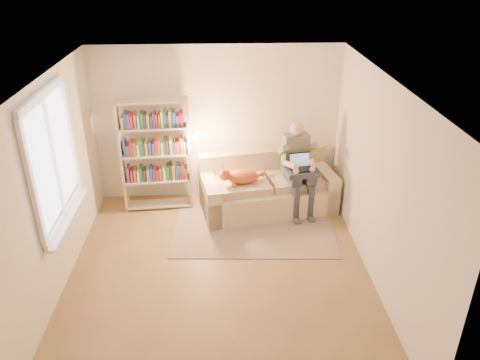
{
  "coord_description": "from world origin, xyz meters",
  "views": [
    {
      "loc": [
        0.05,
        -5.04,
        3.93
      ],
      "look_at": [
        0.32,
        1.0,
        0.9
      ],
      "focal_mm": 35.0,
      "sensor_mm": 36.0,
      "label": 1
    }
  ],
  "objects_px": {
    "cat": "(238,177)",
    "bookshelf": "(156,150)",
    "laptop": "(301,165)",
    "sofa": "(267,190)",
    "person": "(298,163)"
  },
  "relations": [
    {
      "from": "person",
      "to": "cat",
      "type": "xyz_separation_m",
      "value": [
        -0.96,
        -0.15,
        -0.14
      ]
    },
    {
      "from": "laptop",
      "to": "person",
      "type": "bearing_deg",
      "value": 90.71
    },
    {
      "from": "cat",
      "to": "laptop",
      "type": "distance_m",
      "value": 1.0
    },
    {
      "from": "sofa",
      "to": "laptop",
      "type": "relative_size",
      "value": 5.72
    },
    {
      "from": "sofa",
      "to": "bookshelf",
      "type": "relative_size",
      "value": 1.22
    },
    {
      "from": "person",
      "to": "laptop",
      "type": "distance_m",
      "value": 0.13
    },
    {
      "from": "cat",
      "to": "bookshelf",
      "type": "relative_size",
      "value": 0.4
    },
    {
      "from": "sofa",
      "to": "laptop",
      "type": "distance_m",
      "value": 0.76
    },
    {
      "from": "laptop",
      "to": "sofa",
      "type": "bearing_deg",
      "value": 147.7
    },
    {
      "from": "laptop",
      "to": "cat",
      "type": "bearing_deg",
      "value": 171.34
    },
    {
      "from": "sofa",
      "to": "cat",
      "type": "xyz_separation_m",
      "value": [
        -0.49,
        -0.23,
        0.37
      ]
    },
    {
      "from": "sofa",
      "to": "bookshelf",
      "type": "distance_m",
      "value": 1.92
    },
    {
      "from": "person",
      "to": "laptop",
      "type": "bearing_deg",
      "value": -89.29
    },
    {
      "from": "cat",
      "to": "bookshelf",
      "type": "height_order",
      "value": "bookshelf"
    },
    {
      "from": "person",
      "to": "sofa",
      "type": "bearing_deg",
      "value": 160.51
    }
  ]
}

